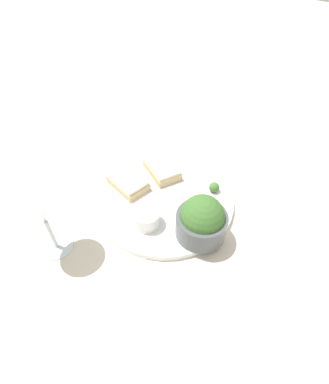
{
  "coord_description": "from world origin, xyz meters",
  "views": [
    {
      "loc": [
        -0.28,
        0.38,
        0.52
      ],
      "look_at": [
        0.0,
        0.0,
        0.03
      ],
      "focal_mm": 28.0,
      "sensor_mm": 36.0,
      "label": 1
    }
  ],
  "objects_px": {
    "sauce_ramekin": "(146,217)",
    "cheese_toast_near": "(162,169)",
    "cheese_toast_far": "(128,182)",
    "salad_bowl": "(202,220)",
    "wine_glass": "(41,210)"
  },
  "relations": [
    {
      "from": "sauce_ramekin",
      "to": "cheese_toast_near",
      "type": "relative_size",
      "value": 0.51
    },
    {
      "from": "sauce_ramekin",
      "to": "cheese_toast_far",
      "type": "bearing_deg",
      "value": -30.7
    },
    {
      "from": "salad_bowl",
      "to": "cheese_toast_far",
      "type": "height_order",
      "value": "salad_bowl"
    },
    {
      "from": "sauce_ramekin",
      "to": "salad_bowl",
      "type": "bearing_deg",
      "value": -156.49
    },
    {
      "from": "cheese_toast_near",
      "to": "cheese_toast_far",
      "type": "relative_size",
      "value": 1.09
    },
    {
      "from": "salad_bowl",
      "to": "cheese_toast_near",
      "type": "bearing_deg",
      "value": -30.57
    },
    {
      "from": "cheese_toast_far",
      "to": "cheese_toast_near",
      "type": "bearing_deg",
      "value": -112.92
    },
    {
      "from": "salad_bowl",
      "to": "sauce_ramekin",
      "type": "height_order",
      "value": "salad_bowl"
    },
    {
      "from": "salad_bowl",
      "to": "wine_glass",
      "type": "xyz_separation_m",
      "value": [
        0.22,
        0.19,
        0.06
      ]
    },
    {
      "from": "cheese_toast_near",
      "to": "cheese_toast_far",
      "type": "height_order",
      "value": "same"
    },
    {
      "from": "cheese_toast_near",
      "to": "sauce_ramekin",
      "type": "bearing_deg",
      "value": 115.07
    },
    {
      "from": "cheese_toast_near",
      "to": "wine_glass",
      "type": "bearing_deg",
      "value": 80.87
    },
    {
      "from": "cheese_toast_near",
      "to": "cheese_toast_far",
      "type": "bearing_deg",
      "value": 67.08
    },
    {
      "from": "salad_bowl",
      "to": "cheese_toast_near",
      "type": "distance_m",
      "value": 0.2
    },
    {
      "from": "cheese_toast_far",
      "to": "salad_bowl",
      "type": "bearing_deg",
      "value": 175.34
    }
  ]
}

